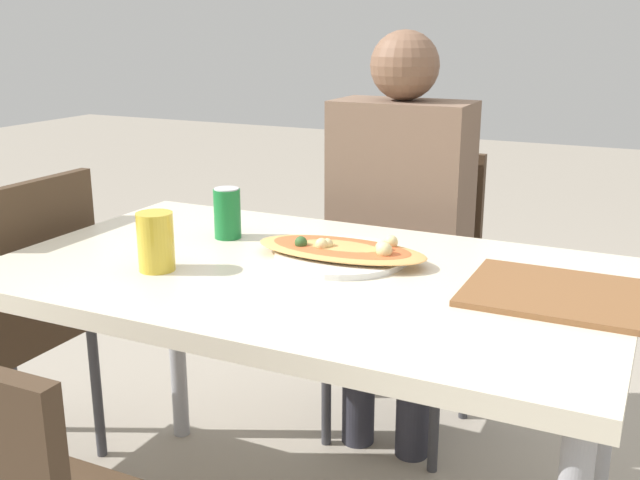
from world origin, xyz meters
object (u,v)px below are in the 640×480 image
at_px(chair_side_left, 15,313).
at_px(drink_glass, 156,242).
at_px(chair_far_seated, 409,276).
at_px(soda_can, 227,213).
at_px(dining_table, 306,300).
at_px(person_seated, 399,214).
at_px(pizza_main, 342,252).

distance_m(chair_side_left, drink_glass, 0.66).
height_order(chair_far_seated, drink_glass, chair_far_seated).
bearing_deg(soda_can, chair_far_seated, 64.88).
height_order(soda_can, drink_glass, drink_glass).
height_order(dining_table, chair_side_left, chair_side_left).
distance_m(chair_far_seated, chair_side_left, 1.14).
relative_size(chair_far_seated, person_seated, 0.71).
xyz_separation_m(chair_side_left, soda_can, (0.58, 0.17, 0.30)).
relative_size(dining_table, drink_glass, 10.60).
distance_m(pizza_main, drink_glass, 0.41).
bearing_deg(person_seated, dining_table, 90.71).
bearing_deg(dining_table, drink_glass, -153.05).
height_order(chair_side_left, pizza_main, chair_side_left).
distance_m(soda_can, drink_glass, 0.28).
bearing_deg(pizza_main, soda_can, 172.13).
bearing_deg(chair_far_seated, chair_side_left, 41.58).
distance_m(chair_far_seated, pizza_main, 0.69).
relative_size(dining_table, pizza_main, 3.33).
height_order(chair_far_seated, person_seated, person_seated).
bearing_deg(pizza_main, drink_glass, -144.32).
xyz_separation_m(chair_far_seated, soda_can, (-0.28, -0.59, 0.30)).
relative_size(dining_table, person_seated, 1.08).
bearing_deg(drink_glass, pizza_main, 35.68).
bearing_deg(drink_glass, person_seated, 69.95).
xyz_separation_m(dining_table, chair_side_left, (-0.86, -0.03, -0.17)).
distance_m(person_seated, soda_can, 0.56).
distance_m(dining_table, person_seated, 0.62).
height_order(chair_side_left, person_seated, person_seated).
height_order(chair_side_left, drink_glass, chair_side_left).
bearing_deg(dining_table, soda_can, 154.34).
distance_m(chair_far_seated, person_seated, 0.25).
distance_m(dining_table, pizza_main, 0.14).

